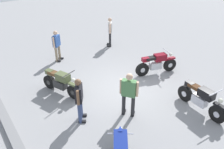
{
  "coord_description": "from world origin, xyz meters",
  "views": [
    {
      "loc": [
        -6.36,
        5.16,
        5.43
      ],
      "look_at": [
        0.22,
        0.45,
        0.75
      ],
      "focal_mm": 37.0,
      "sensor_mm": 36.0,
      "label": 1
    }
  ],
  "objects_px": {
    "motorcycle_olive_vintage": "(61,83)",
    "person_in_black_shirt": "(79,98)",
    "motorcycle_black_cruiser": "(201,98)",
    "person_in_blue_shirt": "(57,44)",
    "motorcycle_maroon_cruiser": "(156,63)",
    "person_in_green_shirt": "(129,92)",
    "person_in_white_shirt": "(110,30)"
  },
  "relations": [
    {
      "from": "motorcycle_olive_vintage",
      "to": "person_in_green_shirt",
      "type": "distance_m",
      "value": 3.04
    },
    {
      "from": "motorcycle_maroon_cruiser",
      "to": "person_in_black_shirt",
      "type": "xyz_separation_m",
      "value": [
        -0.83,
        4.47,
        0.41
      ]
    },
    {
      "from": "motorcycle_black_cruiser",
      "to": "person_in_white_shirt",
      "type": "distance_m",
      "value": 6.99
    },
    {
      "from": "motorcycle_maroon_cruiser",
      "to": "motorcycle_black_cruiser",
      "type": "distance_m",
      "value": 2.99
    },
    {
      "from": "motorcycle_maroon_cruiser",
      "to": "motorcycle_olive_vintage",
      "type": "xyz_separation_m",
      "value": [
        1.08,
        4.31,
        -0.03
      ]
    },
    {
      "from": "motorcycle_black_cruiser",
      "to": "person_in_blue_shirt",
      "type": "distance_m",
      "value": 7.34
    },
    {
      "from": "person_in_blue_shirt",
      "to": "person_in_white_shirt",
      "type": "bearing_deg",
      "value": 52.1
    },
    {
      "from": "person_in_white_shirt",
      "to": "motorcycle_maroon_cruiser",
      "type": "bearing_deg",
      "value": 121.21
    },
    {
      "from": "motorcycle_black_cruiser",
      "to": "person_in_black_shirt",
      "type": "xyz_separation_m",
      "value": [
        2.09,
        3.8,
        0.41
      ]
    },
    {
      "from": "motorcycle_black_cruiser",
      "to": "person_in_black_shirt",
      "type": "height_order",
      "value": "person_in_black_shirt"
    },
    {
      "from": "motorcycle_black_cruiser",
      "to": "person_in_blue_shirt",
      "type": "height_order",
      "value": "person_in_blue_shirt"
    },
    {
      "from": "person_in_green_shirt",
      "to": "person_in_blue_shirt",
      "type": "height_order",
      "value": "person_in_green_shirt"
    },
    {
      "from": "motorcycle_olive_vintage",
      "to": "person_in_black_shirt",
      "type": "bearing_deg",
      "value": -25.78
    },
    {
      "from": "person_in_white_shirt",
      "to": "person_in_green_shirt",
      "type": "height_order",
      "value": "person_in_green_shirt"
    },
    {
      "from": "motorcycle_maroon_cruiser",
      "to": "motorcycle_olive_vintage",
      "type": "distance_m",
      "value": 4.44
    },
    {
      "from": "person_in_white_shirt",
      "to": "person_in_blue_shirt",
      "type": "bearing_deg",
      "value": 34.31
    },
    {
      "from": "motorcycle_maroon_cruiser",
      "to": "person_in_green_shirt",
      "type": "height_order",
      "value": "person_in_green_shirt"
    },
    {
      "from": "person_in_blue_shirt",
      "to": "person_in_green_shirt",
      "type": "bearing_deg",
      "value": -36.59
    },
    {
      "from": "motorcycle_olive_vintage",
      "to": "person_in_white_shirt",
      "type": "relative_size",
      "value": 1.11
    },
    {
      "from": "motorcycle_maroon_cruiser",
      "to": "person_in_black_shirt",
      "type": "height_order",
      "value": "person_in_black_shirt"
    },
    {
      "from": "motorcycle_olive_vintage",
      "to": "person_in_black_shirt",
      "type": "distance_m",
      "value": 1.97
    },
    {
      "from": "motorcycle_olive_vintage",
      "to": "motorcycle_black_cruiser",
      "type": "bearing_deg",
      "value": 21.38
    },
    {
      "from": "motorcycle_maroon_cruiser",
      "to": "person_in_white_shirt",
      "type": "relative_size",
      "value": 1.21
    },
    {
      "from": "motorcycle_olive_vintage",
      "to": "person_in_green_shirt",
      "type": "relative_size",
      "value": 1.1
    },
    {
      "from": "person_in_black_shirt",
      "to": "person_in_blue_shirt",
      "type": "bearing_deg",
      "value": 108.89
    },
    {
      "from": "motorcycle_olive_vintage",
      "to": "person_in_black_shirt",
      "type": "height_order",
      "value": "person_in_black_shirt"
    },
    {
      "from": "motorcycle_olive_vintage",
      "to": "motorcycle_black_cruiser",
      "type": "distance_m",
      "value": 5.41
    },
    {
      "from": "person_in_green_shirt",
      "to": "person_in_blue_shirt",
      "type": "xyz_separation_m",
      "value": [
        5.58,
        0.18,
        -0.07
      ]
    },
    {
      "from": "motorcycle_maroon_cruiser",
      "to": "person_in_blue_shirt",
      "type": "relative_size",
      "value": 1.27
    },
    {
      "from": "person_in_white_shirt",
      "to": "motorcycle_black_cruiser",
      "type": "bearing_deg",
      "value": 116.84
    },
    {
      "from": "motorcycle_maroon_cruiser",
      "to": "person_in_black_shirt",
      "type": "bearing_deg",
      "value": -153.39
    },
    {
      "from": "motorcycle_black_cruiser",
      "to": "person_in_green_shirt",
      "type": "xyz_separation_m",
      "value": [
        1.31,
        2.31,
        0.46
      ]
    }
  ]
}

